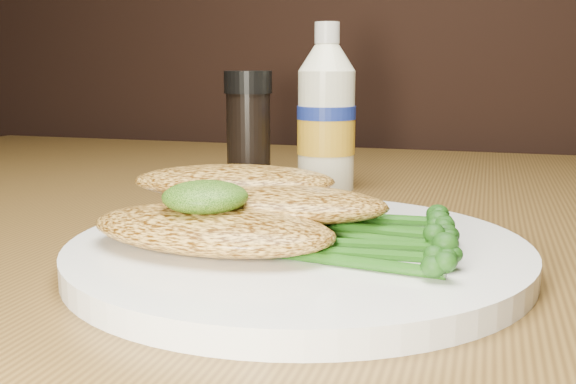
% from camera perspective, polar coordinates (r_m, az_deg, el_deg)
% --- Properties ---
extents(plate, '(0.28, 0.28, 0.01)m').
position_cam_1_polar(plate, '(0.40, 0.86, -5.15)').
color(plate, white).
rests_on(plate, dining_table).
extents(chicken_front, '(0.16, 0.09, 0.02)m').
position_cam_1_polar(chicken_front, '(0.38, -6.60, -3.14)').
color(chicken_front, gold).
rests_on(chicken_front, plate).
extents(chicken_mid, '(0.14, 0.08, 0.02)m').
position_cam_1_polar(chicken_mid, '(0.41, -0.99, -0.97)').
color(chicken_mid, gold).
rests_on(chicken_mid, plate).
extents(chicken_back, '(0.15, 0.10, 0.02)m').
position_cam_1_polar(chicken_back, '(0.45, -4.63, 0.94)').
color(chicken_back, gold).
rests_on(chicken_back, plate).
extents(pesto_front, '(0.06, 0.06, 0.02)m').
position_cam_1_polar(pesto_front, '(0.38, -7.08, -0.43)').
color(pesto_front, black).
rests_on(pesto_front, chicken_front).
extents(broccolini_bundle, '(0.13, 0.11, 0.02)m').
position_cam_1_polar(broccolini_bundle, '(0.39, 6.83, -3.43)').
color(broccolini_bundle, '#1D4F11').
rests_on(broccolini_bundle, plate).
extents(mayo_bottle, '(0.07, 0.07, 0.16)m').
position_cam_1_polar(mayo_bottle, '(0.64, 3.30, 7.25)').
color(mayo_bottle, white).
rests_on(mayo_bottle, dining_table).
extents(pepper_grinder, '(0.06, 0.06, 0.11)m').
position_cam_1_polar(pepper_grinder, '(0.65, -3.40, 5.34)').
color(pepper_grinder, black).
rests_on(pepper_grinder, dining_table).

